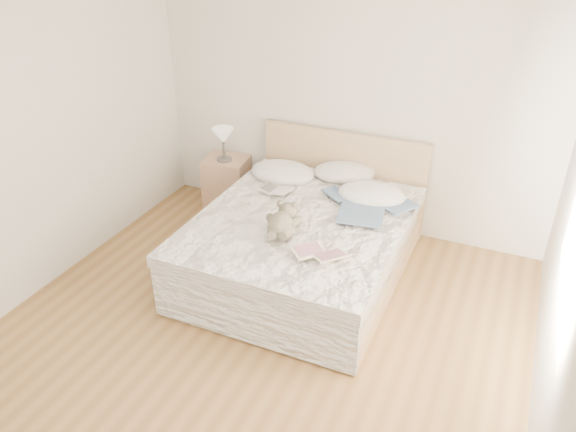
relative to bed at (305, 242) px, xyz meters
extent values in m
cube|color=brown|center=(0.00, -1.19, -0.31)|extent=(4.00, 4.50, 0.00)
cube|color=silver|center=(0.00, 1.06, 1.04)|extent=(4.00, 0.02, 2.70)
cube|color=silver|center=(-2.00, -1.19, 1.04)|extent=(0.02, 4.50, 2.70)
cube|color=tan|center=(0.00, -0.04, -0.21)|extent=(1.68, 2.08, 0.20)
cube|color=white|center=(0.00, -0.04, 0.04)|extent=(1.60, 2.00, 0.30)
cube|color=white|center=(0.00, -0.09, 0.23)|extent=(1.72, 2.05, 0.10)
cube|color=tan|center=(0.00, 1.00, 0.19)|extent=(1.70, 0.06, 1.00)
cube|color=#A38061|center=(-1.26, 0.82, -0.03)|extent=(0.50, 0.46, 0.56)
cylinder|color=#47423E|center=(-1.26, 0.79, 0.26)|extent=(0.16, 0.16, 0.02)
cylinder|color=#423D38|center=(-1.26, 0.79, 0.39)|extent=(0.03, 0.03, 0.22)
cone|color=silver|center=(-1.26, 0.79, 0.53)|extent=(0.23, 0.23, 0.16)
ellipsoid|color=white|center=(-0.49, 0.60, 0.33)|extent=(0.65, 0.46, 0.19)
ellipsoid|color=silver|center=(0.06, 0.85, 0.33)|extent=(0.70, 0.58, 0.18)
ellipsoid|color=white|center=(0.44, 0.50, 0.33)|extent=(0.65, 0.48, 0.18)
cube|color=silver|center=(-0.39, 0.24, 0.32)|extent=(0.31, 0.23, 0.02)
cube|color=#FBEDCB|center=(0.36, -0.59, 0.32)|extent=(0.43, 0.42, 0.02)
camera|label=1|loc=(1.60, -3.95, 2.66)|focal=35.00mm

